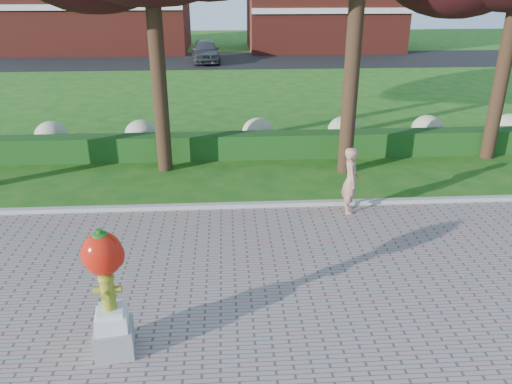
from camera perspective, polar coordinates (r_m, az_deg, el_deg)
ground at (r=10.22m, az=-2.45°, el=-9.11°), size 100.00×100.00×0.00m
curb at (r=12.82m, az=-2.77°, el=-1.62°), size 40.00×0.18×0.15m
lawn_hedge at (r=16.43m, az=-3.05°, el=5.30°), size 24.00×0.70×0.80m
hydrangea_row at (r=17.36m, az=-1.20°, el=6.84°), size 20.10×1.10×0.99m
street at (r=37.03m, az=-3.50°, el=14.81°), size 50.00×8.00×0.02m
building_left at (r=43.80m, az=-17.71°, el=19.74°), size 14.00×8.00×7.00m
building_right at (r=43.45m, az=7.64°, el=20.15°), size 12.00×8.00×6.40m
hydrant_sculpture at (r=7.90m, az=-16.60°, el=-10.71°), size 0.66×0.66×2.17m
woman at (r=12.51m, az=10.76°, el=1.33°), size 0.48×0.66×1.68m
parked_car at (r=36.12m, az=-5.80°, el=15.76°), size 2.17×4.60×1.52m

